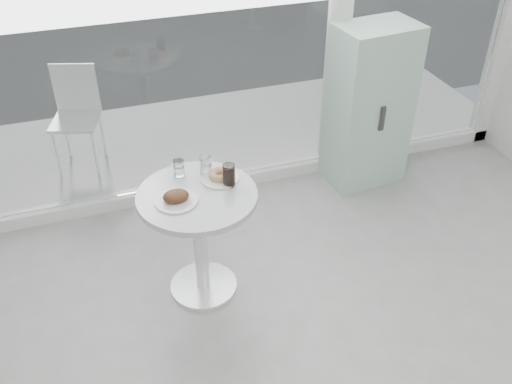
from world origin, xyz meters
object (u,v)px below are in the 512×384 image
object	(u,v)px
water_tumbler_a	(179,169)
water_tumbler_b	(206,166)
main_table	(199,223)
patio_chair	(76,111)
plate_fritter	(177,198)
plate_donut	(220,176)
mint_cabinet	(369,106)
cola_glass	(229,175)

from	to	relation	value
water_tumbler_a	water_tumbler_b	bearing A→B (deg)	-12.18
main_table	water_tumbler_b	world-z (taller)	water_tumbler_b
patio_chair	plate_fritter	distance (m)	1.91
main_table	water_tumbler_a	xyz separation A→B (m)	(-0.05, 0.22, 0.27)
main_table	patio_chair	bearing A→B (deg)	108.57
water_tumbler_a	plate_donut	bearing A→B (deg)	-27.39
mint_cabinet	patio_chair	bearing A→B (deg)	151.07
plate_fritter	water_tumbler_b	distance (m)	0.33
plate_fritter	cola_glass	bearing A→B (deg)	10.88
plate_donut	cola_glass	world-z (taller)	cola_glass
plate_fritter	plate_donut	distance (m)	0.33
plate_fritter	water_tumbler_b	size ratio (longest dim) A/B	2.05
mint_cabinet	water_tumbler_a	xyz separation A→B (m)	(-1.66, -0.65, 0.16)
water_tumbler_b	cola_glass	bearing A→B (deg)	-58.13
cola_glass	water_tumbler_b	bearing A→B (deg)	121.87
main_table	plate_fritter	bearing A→B (deg)	-163.49
main_table	plate_donut	distance (m)	0.31
patio_chair	cola_glass	world-z (taller)	cola_glass
water_tumbler_b	plate_donut	bearing A→B (deg)	-51.93
water_tumbler_a	cola_glass	xyz separation A→B (m)	(0.26, -0.20, 0.02)
main_table	mint_cabinet	xyz separation A→B (m)	(1.61, 0.87, 0.11)
main_table	plate_fritter	size ratio (longest dim) A/B	3.06
cola_glass	water_tumbler_a	bearing A→B (deg)	143.14
mint_cabinet	plate_donut	bearing A→B (deg)	-158.27
main_table	water_tumbler_b	distance (m)	0.35
water_tumbler_b	cola_glass	world-z (taller)	cola_glass
plate_donut	cola_glass	xyz separation A→B (m)	(0.04, -0.08, 0.05)
plate_fritter	plate_donut	bearing A→B (deg)	25.73
plate_fritter	water_tumbler_a	size ratio (longest dim) A/B	2.31
main_table	plate_donut	bearing A→B (deg)	31.77
patio_chair	cola_glass	xyz separation A→B (m)	(0.81, -1.76, 0.30)
mint_cabinet	water_tumbler_b	distance (m)	1.66
plate_fritter	plate_donut	world-z (taller)	plate_fritter
main_table	plate_donut	size ratio (longest dim) A/B	3.24
water_tumbler_a	patio_chair	bearing A→B (deg)	109.22
main_table	water_tumbler_a	world-z (taller)	water_tumbler_a
plate_donut	mint_cabinet	bearing A→B (deg)	28.01
mint_cabinet	cola_glass	bearing A→B (deg)	-155.22
mint_cabinet	patio_chair	distance (m)	2.39
plate_donut	water_tumbler_b	bearing A→B (deg)	128.07
water_tumbler_a	cola_glass	bearing A→B (deg)	-36.86
mint_cabinet	plate_fritter	distance (m)	1.96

